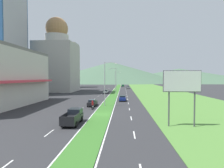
{
  "coord_description": "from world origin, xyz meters",
  "views": [
    {
      "loc": [
        3.82,
        -32.54,
        6.7
      ],
      "look_at": [
        -0.86,
        41.58,
        4.04
      ],
      "focal_mm": 29.16,
      "sensor_mm": 36.0,
      "label": 1
    }
  ],
  "objects_px": {
    "street_lamp_mid": "(115,80)",
    "car_1": "(122,98)",
    "car_2": "(128,87)",
    "car_4": "(92,103)",
    "street_lamp_near": "(106,81)",
    "street_lamp_far": "(116,79)",
    "billboard_roadside": "(182,84)",
    "pickup_truck_0": "(73,117)",
    "motorcycle_rider": "(93,106)",
    "car_0": "(123,86)",
    "car_3": "(106,92)"
  },
  "relations": [
    {
      "from": "street_lamp_near",
      "to": "motorcycle_rider",
      "type": "height_order",
      "value": "street_lamp_near"
    },
    {
      "from": "billboard_roadside",
      "to": "pickup_truck_0",
      "type": "xyz_separation_m",
      "value": [
        -15.17,
        0.81,
        -4.82
      ]
    },
    {
      "from": "street_lamp_far",
      "to": "car_4",
      "type": "height_order",
      "value": "street_lamp_far"
    },
    {
      "from": "street_lamp_far",
      "to": "motorcycle_rider",
      "type": "relative_size",
      "value": 4.97
    },
    {
      "from": "street_lamp_near",
      "to": "street_lamp_mid",
      "type": "height_order",
      "value": "street_lamp_mid"
    },
    {
      "from": "street_lamp_far",
      "to": "billboard_roadside",
      "type": "xyz_separation_m",
      "value": [
        12.13,
        -74.61,
        0.11
      ]
    },
    {
      "from": "car_0",
      "to": "pickup_truck_0",
      "type": "height_order",
      "value": "pickup_truck_0"
    },
    {
      "from": "car_4",
      "to": "car_3",
      "type": "bearing_deg",
      "value": 0.25
    },
    {
      "from": "car_1",
      "to": "street_lamp_mid",
      "type": "bearing_deg",
      "value": -171.24
    },
    {
      "from": "street_lamp_near",
      "to": "car_3",
      "type": "relative_size",
      "value": 2.17
    },
    {
      "from": "car_2",
      "to": "street_lamp_mid",
      "type": "bearing_deg",
      "value": -8.69
    },
    {
      "from": "street_lamp_near",
      "to": "car_2",
      "type": "bearing_deg",
      "value": 84.24
    },
    {
      "from": "car_0",
      "to": "car_3",
      "type": "height_order",
      "value": "car_0"
    },
    {
      "from": "pickup_truck_0",
      "to": "motorcycle_rider",
      "type": "relative_size",
      "value": 2.7
    },
    {
      "from": "car_2",
      "to": "pickup_truck_0",
      "type": "xyz_separation_m",
      "value": [
        -10.08,
        -84.34,
        0.2
      ]
    },
    {
      "from": "street_lamp_near",
      "to": "motorcycle_rider",
      "type": "xyz_separation_m",
      "value": [
        -2.45,
        -4.17,
        -5.12
      ]
    },
    {
      "from": "car_3",
      "to": "car_4",
      "type": "bearing_deg",
      "value": -179.75
    },
    {
      "from": "billboard_roadside",
      "to": "car_0",
      "type": "distance_m",
      "value": 107.87
    },
    {
      "from": "motorcycle_rider",
      "to": "car_2",
      "type": "bearing_deg",
      "value": -7.35
    },
    {
      "from": "street_lamp_near",
      "to": "car_3",
      "type": "height_order",
      "value": "street_lamp_near"
    },
    {
      "from": "car_2",
      "to": "pickup_truck_0",
      "type": "relative_size",
      "value": 0.81
    },
    {
      "from": "billboard_roadside",
      "to": "pickup_truck_0",
      "type": "bearing_deg",
      "value": 176.95
    },
    {
      "from": "street_lamp_near",
      "to": "car_0",
      "type": "relative_size",
      "value": 2.44
    },
    {
      "from": "car_3",
      "to": "billboard_roadside",
      "type": "bearing_deg",
      "value": -163.28
    },
    {
      "from": "street_lamp_mid",
      "to": "billboard_roadside",
      "type": "relative_size",
      "value": 1.36
    },
    {
      "from": "car_0",
      "to": "car_1",
      "type": "relative_size",
      "value": 1.0
    },
    {
      "from": "car_4",
      "to": "pickup_truck_0",
      "type": "xyz_separation_m",
      "value": [
        0.02,
        -16.41,
        0.2
      ]
    },
    {
      "from": "car_4",
      "to": "street_lamp_mid",
      "type": "bearing_deg",
      "value": -8.13
    },
    {
      "from": "car_3",
      "to": "pickup_truck_0",
      "type": "bearing_deg",
      "value": -179.81
    },
    {
      "from": "car_3",
      "to": "car_4",
      "type": "height_order",
      "value": "same"
    },
    {
      "from": "street_lamp_far",
      "to": "car_2",
      "type": "relative_size",
      "value": 2.28
    },
    {
      "from": "street_lamp_mid",
      "to": "pickup_truck_0",
      "type": "bearing_deg",
      "value": -95.16
    },
    {
      "from": "motorcycle_rider",
      "to": "billboard_roadside",
      "type": "bearing_deg",
      "value": -132.13
    },
    {
      "from": "billboard_roadside",
      "to": "car_4",
      "type": "xyz_separation_m",
      "value": [
        -15.18,
        17.22,
        -5.02
      ]
    },
    {
      "from": "car_0",
      "to": "car_4",
      "type": "height_order",
      "value": "car_0"
    },
    {
      "from": "street_lamp_mid",
      "to": "billboard_roadside",
      "type": "height_order",
      "value": "street_lamp_mid"
    },
    {
      "from": "street_lamp_near",
      "to": "street_lamp_far",
      "type": "xyz_separation_m",
      "value": [
        -0.18,
        57.42,
        -0.17
      ]
    },
    {
      "from": "street_lamp_mid",
      "to": "car_2",
      "type": "height_order",
      "value": "street_lamp_mid"
    },
    {
      "from": "car_1",
      "to": "motorcycle_rider",
      "type": "distance_m",
      "value": 15.15
    },
    {
      "from": "street_lamp_mid",
      "to": "car_4",
      "type": "relative_size",
      "value": 2.23
    },
    {
      "from": "billboard_roadside",
      "to": "car_2",
      "type": "height_order",
      "value": "billboard_roadside"
    },
    {
      "from": "car_2",
      "to": "car_3",
      "type": "relative_size",
      "value": 0.92
    },
    {
      "from": "street_lamp_mid",
      "to": "street_lamp_far",
      "type": "relative_size",
      "value": 1.05
    },
    {
      "from": "car_1",
      "to": "pickup_truck_0",
      "type": "bearing_deg",
      "value": -15.07
    },
    {
      "from": "street_lamp_mid",
      "to": "car_1",
      "type": "xyz_separation_m",
      "value": [
        2.94,
        -19.04,
        -5.12
      ]
    },
    {
      "from": "car_2",
      "to": "car_4",
      "type": "xyz_separation_m",
      "value": [
        -10.09,
        -67.92,
        0.0
      ]
    },
    {
      "from": "billboard_roadside",
      "to": "street_lamp_far",
      "type": "bearing_deg",
      "value": 99.23
    },
    {
      "from": "car_4",
      "to": "pickup_truck_0",
      "type": "bearing_deg",
      "value": -179.94
    },
    {
      "from": "street_lamp_mid",
      "to": "car_4",
      "type": "bearing_deg",
      "value": -98.13
    },
    {
      "from": "billboard_roadside",
      "to": "car_1",
      "type": "bearing_deg",
      "value": 106.91
    }
  ]
}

